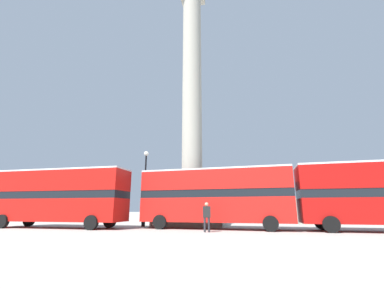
{
  "coord_description": "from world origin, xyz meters",
  "views": [
    {
      "loc": [
        4.52,
        -23.25,
        1.41
      ],
      "look_at": [
        0.0,
        0.0,
        7.42
      ],
      "focal_mm": 24.0,
      "sensor_mm": 36.0,
      "label": 1
    }
  ],
  "objects_px": {
    "equestrian_statue": "(314,207)",
    "street_lamp": "(145,184)",
    "bus_a": "(384,193)",
    "bus_c": "(215,196)",
    "bus_b": "(60,196)",
    "monument_column": "(192,129)",
    "pedestrian_near_lamp": "(207,215)"
  },
  "relations": [
    {
      "from": "equestrian_statue",
      "to": "street_lamp",
      "type": "height_order",
      "value": "street_lamp"
    },
    {
      "from": "bus_a",
      "to": "street_lamp",
      "type": "height_order",
      "value": "street_lamp"
    },
    {
      "from": "bus_a",
      "to": "bus_c",
      "type": "height_order",
      "value": "bus_a"
    },
    {
      "from": "bus_a",
      "to": "street_lamp",
      "type": "xyz_separation_m",
      "value": [
        -17.06,
        2.18,
        1.05
      ]
    },
    {
      "from": "street_lamp",
      "to": "bus_b",
      "type": "bearing_deg",
      "value": -155.44
    },
    {
      "from": "equestrian_statue",
      "to": "street_lamp",
      "type": "relative_size",
      "value": 0.91
    },
    {
      "from": "bus_c",
      "to": "equestrian_statue",
      "type": "height_order",
      "value": "equestrian_statue"
    },
    {
      "from": "monument_column",
      "to": "bus_a",
      "type": "xyz_separation_m",
      "value": [
        13.41,
        -4.52,
        -6.49
      ]
    },
    {
      "from": "equestrian_statue",
      "to": "pedestrian_near_lamp",
      "type": "xyz_separation_m",
      "value": [
        -9.06,
        -10.69,
        -0.58
      ]
    },
    {
      "from": "bus_c",
      "to": "street_lamp",
      "type": "distance_m",
      "value": 6.42
    },
    {
      "from": "bus_b",
      "to": "pedestrian_near_lamp",
      "type": "bearing_deg",
      "value": -5.31
    },
    {
      "from": "bus_c",
      "to": "pedestrian_near_lamp",
      "type": "distance_m",
      "value": 2.99
    },
    {
      "from": "bus_b",
      "to": "bus_c",
      "type": "relative_size",
      "value": 0.98
    },
    {
      "from": "monument_column",
      "to": "bus_c",
      "type": "bearing_deg",
      "value": -57.31
    },
    {
      "from": "monument_column",
      "to": "bus_c",
      "type": "distance_m",
      "value": 7.99
    },
    {
      "from": "street_lamp",
      "to": "pedestrian_near_lamp",
      "type": "xyz_separation_m",
      "value": [
        5.87,
        -4.19,
        -2.41
      ]
    },
    {
      "from": "equestrian_statue",
      "to": "street_lamp",
      "type": "distance_m",
      "value": 16.38
    },
    {
      "from": "bus_c",
      "to": "street_lamp",
      "type": "relative_size",
      "value": 1.75
    },
    {
      "from": "bus_a",
      "to": "street_lamp",
      "type": "bearing_deg",
      "value": 176.31
    },
    {
      "from": "street_lamp",
      "to": "pedestrian_near_lamp",
      "type": "distance_m",
      "value": 7.61
    },
    {
      "from": "monument_column",
      "to": "bus_b",
      "type": "xyz_separation_m",
      "value": [
        -9.59,
        -5.06,
        -6.46
      ]
    },
    {
      "from": "monument_column",
      "to": "bus_c",
      "type": "height_order",
      "value": "monument_column"
    },
    {
      "from": "bus_c",
      "to": "bus_a",
      "type": "bearing_deg",
      "value": 1.66
    },
    {
      "from": "bus_b",
      "to": "street_lamp",
      "type": "relative_size",
      "value": 1.71
    },
    {
      "from": "bus_c",
      "to": "equestrian_statue",
      "type": "xyz_separation_m",
      "value": [
        8.79,
        8.03,
        -0.75
      ]
    },
    {
      "from": "monument_column",
      "to": "street_lamp",
      "type": "bearing_deg",
      "value": -147.29
    },
    {
      "from": "bus_a",
      "to": "equestrian_statue",
      "type": "relative_size",
      "value": 1.81
    },
    {
      "from": "bus_b",
      "to": "pedestrian_near_lamp",
      "type": "xyz_separation_m",
      "value": [
        11.81,
        -1.48,
        -1.39
      ]
    },
    {
      "from": "monument_column",
      "to": "pedestrian_near_lamp",
      "type": "height_order",
      "value": "monument_column"
    },
    {
      "from": "pedestrian_near_lamp",
      "to": "street_lamp",
      "type": "bearing_deg",
      "value": 134.52
    },
    {
      "from": "bus_a",
      "to": "bus_b",
      "type": "bearing_deg",
      "value": -175.07
    },
    {
      "from": "bus_a",
      "to": "pedestrian_near_lamp",
      "type": "height_order",
      "value": "bus_a"
    }
  ]
}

